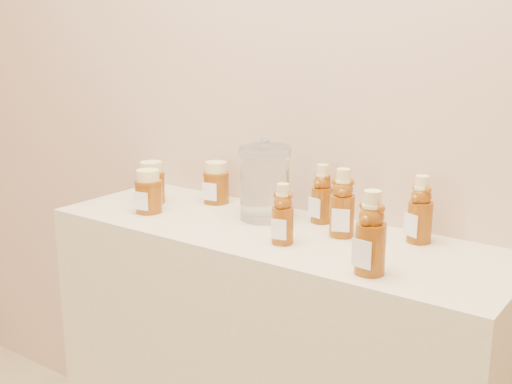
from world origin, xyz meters
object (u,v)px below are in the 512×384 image
Objects in this scene: glass_canister at (265,180)px; bear_bottle_back_left at (322,190)px; honey_jar_left at (152,182)px; bear_bottle_front_left at (283,210)px.

bear_bottle_back_left is at bearing 23.70° from glass_canister.
bear_bottle_back_left is 0.51m from honey_jar_left.
honey_jar_left is at bearing -171.15° from glass_canister.
honey_jar_left is (-0.49, -0.12, -0.03)m from bear_bottle_back_left.
bear_bottle_front_left is at bearing -43.33° from glass_canister.
bear_bottle_back_left is 0.15m from glass_canister.
glass_canister reaches higher than bear_bottle_back_left.
bear_bottle_back_left is 0.20m from bear_bottle_front_left.
bear_bottle_front_left reaches higher than honey_jar_left.
bear_bottle_back_left is at bearing 79.10° from bear_bottle_front_left.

